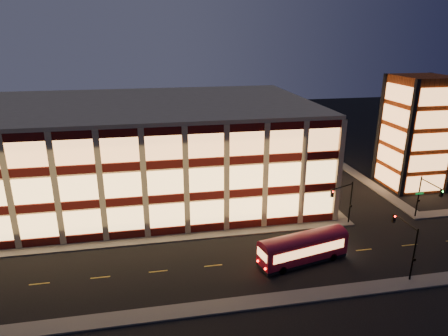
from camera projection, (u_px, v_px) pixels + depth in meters
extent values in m
plane|color=black|center=(173.00, 242.00, 48.74)|extent=(200.00, 200.00, 0.00)
cube|color=#514F4C|center=(148.00, 240.00, 49.12)|extent=(54.00, 2.00, 0.15)
cube|color=#514F4C|center=(301.00, 181.00, 68.57)|extent=(2.00, 30.00, 0.15)
cube|color=#514F4C|center=(360.00, 177.00, 70.50)|extent=(2.00, 30.00, 0.15)
cube|color=#514F4C|center=(183.00, 311.00, 36.63)|extent=(100.00, 2.00, 0.15)
cube|color=tan|center=(144.00, 150.00, 61.75)|extent=(50.00, 30.00, 14.00)
cube|color=tan|center=(141.00, 103.00, 59.40)|extent=(50.40, 30.40, 0.50)
cube|color=#470C0A|center=(148.00, 232.00, 49.75)|extent=(50.10, 0.25, 1.00)
cube|color=#FFC06B|center=(147.00, 217.00, 49.09)|extent=(49.00, 0.20, 3.00)
cube|color=#470C0A|center=(296.00, 178.00, 68.23)|extent=(0.25, 30.10, 1.00)
cube|color=#FFC06B|center=(297.00, 166.00, 67.54)|extent=(0.20, 29.00, 3.00)
cube|color=#470C0A|center=(146.00, 200.00, 48.32)|extent=(50.10, 0.25, 1.00)
cube|color=#FFC06B|center=(144.00, 184.00, 47.66)|extent=(49.00, 0.20, 3.00)
cube|color=#470C0A|center=(298.00, 154.00, 66.80)|extent=(0.25, 30.10, 1.00)
cube|color=#FFC06B|center=(298.00, 141.00, 66.12)|extent=(0.20, 29.00, 3.00)
cube|color=#470C0A|center=(143.00, 166.00, 46.90)|extent=(50.10, 0.25, 1.00)
cube|color=#FFC06B|center=(142.00, 148.00, 46.24)|extent=(49.00, 0.20, 3.00)
cube|color=#470C0A|center=(299.00, 128.00, 65.38)|extent=(0.25, 30.10, 1.00)
cube|color=#FFC06B|center=(300.00, 115.00, 64.69)|extent=(0.20, 29.00, 3.00)
cube|color=#8C3814|center=(416.00, 133.00, 64.02)|extent=(8.00, 8.00, 18.00)
cube|color=black|center=(409.00, 140.00, 59.60)|extent=(0.60, 0.60, 18.00)
cube|color=black|center=(379.00, 128.00, 67.04)|extent=(0.60, 0.60, 18.00)
cube|color=black|center=(422.00, 126.00, 68.45)|extent=(0.60, 0.60, 18.00)
cube|color=#E69450|center=(425.00, 184.00, 62.56)|extent=(6.60, 0.16, 2.60)
cube|color=#E69450|center=(387.00, 177.00, 65.63)|extent=(0.16, 6.60, 2.60)
cube|color=#E69450|center=(429.00, 163.00, 61.46)|extent=(6.60, 0.16, 2.60)
cube|color=#E69450|center=(390.00, 157.00, 64.53)|extent=(0.16, 6.60, 2.60)
cube|color=#E69450|center=(433.00, 142.00, 60.36)|extent=(6.60, 0.16, 2.60)
cube|color=#E69450|center=(392.00, 136.00, 63.43)|extent=(0.16, 6.60, 2.60)
cube|color=#E69450|center=(436.00, 120.00, 59.26)|extent=(6.60, 0.16, 2.60)
cube|color=#E69450|center=(395.00, 115.00, 62.33)|extent=(0.16, 6.60, 2.60)
cube|color=#E69450|center=(440.00, 97.00, 58.16)|extent=(6.60, 0.16, 2.60)
cube|color=#E69450|center=(399.00, 93.00, 61.23)|extent=(0.16, 6.60, 2.60)
cylinder|color=black|center=(350.00, 203.00, 52.65)|extent=(0.18, 0.18, 6.00)
cylinder|color=black|center=(343.00, 187.00, 50.77)|extent=(3.56, 1.63, 0.14)
cube|color=black|center=(332.00, 193.00, 49.93)|extent=(0.32, 0.32, 0.95)
sphere|color=#FF0C05|center=(333.00, 192.00, 49.66)|extent=(0.20, 0.20, 0.20)
cube|color=black|center=(351.00, 206.00, 52.59)|extent=(0.25, 0.18, 0.28)
cylinder|color=black|center=(418.00, 197.00, 54.41)|extent=(0.18, 0.18, 6.00)
cylinder|color=black|center=(431.00, 184.00, 51.68)|extent=(0.14, 4.00, 0.14)
cube|color=black|center=(441.00, 193.00, 49.98)|extent=(0.32, 0.32, 0.95)
sphere|color=#0CFF26|center=(443.00, 192.00, 49.71)|extent=(0.20, 0.20, 0.20)
cube|color=black|center=(419.00, 200.00, 54.35)|extent=(0.25, 0.18, 0.28)
cube|color=#0C7226|center=(420.00, 193.00, 54.07)|extent=(1.20, 0.06, 0.28)
cylinder|color=black|center=(414.00, 255.00, 40.28)|extent=(0.18, 0.18, 6.00)
cylinder|color=black|center=(406.00, 222.00, 41.27)|extent=(0.14, 4.00, 0.14)
cube|color=black|center=(394.00, 218.00, 43.29)|extent=(0.32, 0.32, 0.95)
sphere|color=#FF0C05|center=(395.00, 216.00, 43.03)|extent=(0.20, 0.20, 0.20)
cube|color=black|center=(414.00, 260.00, 40.23)|extent=(0.25, 0.18, 0.28)
cube|color=maroon|center=(303.00, 248.00, 44.03)|extent=(10.58, 4.78, 2.36)
cube|color=black|center=(302.00, 259.00, 44.48)|extent=(10.58, 4.78, 0.36)
cylinder|color=black|center=(282.00, 270.00, 42.22)|extent=(0.97, 0.51, 0.92)
cylinder|color=black|center=(271.00, 260.00, 44.18)|extent=(0.97, 0.51, 0.92)
cylinder|color=black|center=(333.00, 257.00, 44.71)|extent=(0.97, 0.51, 0.92)
cylinder|color=black|center=(320.00, 247.00, 46.67)|extent=(0.97, 0.51, 0.92)
cube|color=#E69450|center=(310.00, 251.00, 42.79)|extent=(8.82, 2.06, 1.03)
cube|color=#E69450|center=(297.00, 240.00, 45.07)|extent=(8.82, 2.06, 1.03)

